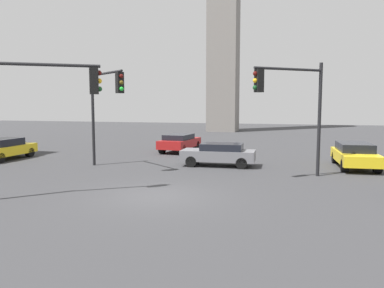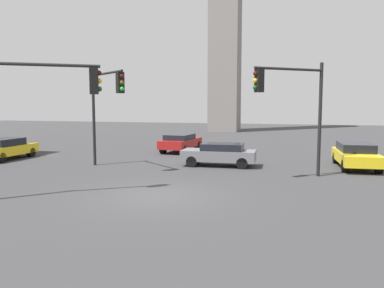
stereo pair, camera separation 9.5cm
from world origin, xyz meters
TOP-DOWN VIEW (x-y plane):
  - ground_plane at (0.00, 0.00)m, footprint 107.57×107.57m
  - traffic_light_0 at (-4.04, -1.17)m, footprint 3.59×2.39m
  - traffic_light_1 at (-4.61, 4.88)m, footprint 3.08×2.57m
  - traffic_light_2 at (4.75, 4.78)m, footprint 3.01×2.40m
  - car_1 at (-12.42, 6.55)m, footprint 1.76×3.95m
  - car_2 at (8.13, 8.85)m, footprint 2.12×4.61m
  - car_3 at (0.92, 7.52)m, footprint 4.10×1.78m
  - car_5 at (-3.05, 13.09)m, footprint 2.22×4.29m

SIDE VIEW (x-z plane):
  - ground_plane at x=0.00m, z-range 0.00..0.00m
  - car_3 at x=0.92m, z-range 0.05..1.32m
  - car_1 at x=-12.42m, z-range 0.04..1.36m
  - car_5 at x=-3.05m, z-range 0.06..1.34m
  - car_2 at x=8.13m, z-range 0.05..1.39m
  - traffic_light_0 at x=-4.04m, z-range 1.13..6.25m
  - traffic_light_2 at x=4.75m, z-range 1.09..6.45m
  - traffic_light_1 at x=-4.61m, z-range 1.09..6.50m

